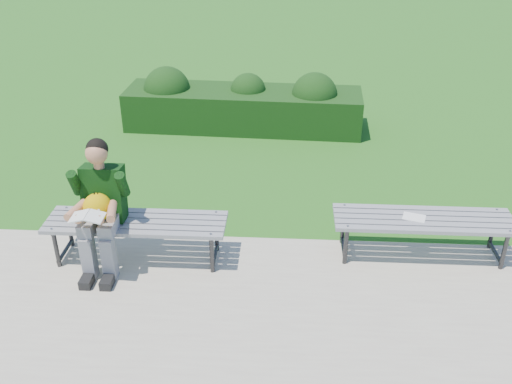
{
  "coord_description": "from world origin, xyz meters",
  "views": [
    {
      "loc": [
        0.57,
        -5.23,
        3.44
      ],
      "look_at": [
        0.28,
        -0.25,
        0.72
      ],
      "focal_mm": 40.0,
      "sensor_mm": 36.0,
      "label": 1
    }
  ],
  "objects_px": {
    "bench_left": "(136,225)",
    "seated_boy": "(100,203)",
    "hedge": "(242,104)",
    "bench_right": "(423,223)",
    "paper_sheet": "(414,217)"
  },
  "relations": [
    {
      "from": "hedge",
      "to": "seated_boy",
      "type": "height_order",
      "value": "seated_boy"
    },
    {
      "from": "hedge",
      "to": "bench_right",
      "type": "distance_m",
      "value": 4.08
    },
    {
      "from": "hedge",
      "to": "paper_sheet",
      "type": "height_order",
      "value": "hedge"
    },
    {
      "from": "bench_left",
      "to": "seated_boy",
      "type": "bearing_deg",
      "value": -161.7
    },
    {
      "from": "bench_left",
      "to": "paper_sheet",
      "type": "relative_size",
      "value": 6.99
    },
    {
      "from": "hedge",
      "to": "bench_right",
      "type": "xyz_separation_m",
      "value": [
        2.13,
        -3.48,
        0.03
      ]
    },
    {
      "from": "bench_right",
      "to": "paper_sheet",
      "type": "relative_size",
      "value": 6.99
    },
    {
      "from": "hedge",
      "to": "bench_right",
      "type": "relative_size",
      "value": 2.06
    },
    {
      "from": "bench_right",
      "to": "seated_boy",
      "type": "relative_size",
      "value": 1.37
    },
    {
      "from": "hedge",
      "to": "bench_right",
      "type": "bearing_deg",
      "value": -58.57
    },
    {
      "from": "seated_boy",
      "to": "paper_sheet",
      "type": "bearing_deg",
      "value": 5.98
    },
    {
      "from": "seated_boy",
      "to": "hedge",
      "type": "bearing_deg",
      "value": 74.5
    },
    {
      "from": "hedge",
      "to": "seated_boy",
      "type": "xyz_separation_m",
      "value": [
        -1.06,
        -3.81,
        0.33
      ]
    },
    {
      "from": "bench_left",
      "to": "bench_right",
      "type": "xyz_separation_m",
      "value": [
        2.88,
        0.22,
        0.0
      ]
    },
    {
      "from": "bench_left",
      "to": "seated_boy",
      "type": "relative_size",
      "value": 1.37
    }
  ]
}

